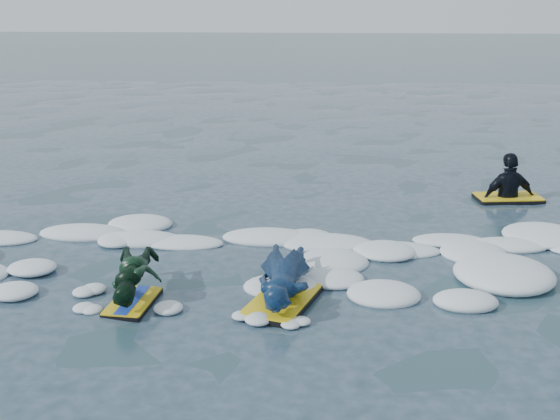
# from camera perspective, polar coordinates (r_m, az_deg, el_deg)

# --- Properties ---
(ground) EXTENTS (120.00, 120.00, 0.00)m
(ground) POSITION_cam_1_polar(r_m,az_deg,el_deg) (8.88, -5.80, -6.02)
(ground) COLOR #182B3A
(ground) RESTS_ON ground
(foam_band) EXTENTS (12.00, 3.10, 0.30)m
(foam_band) POSITION_cam_1_polar(r_m,az_deg,el_deg) (9.83, -4.79, -3.66)
(foam_band) COLOR white
(foam_band) RESTS_ON ground
(prone_woman_unit) EXTENTS (0.96, 1.77, 0.45)m
(prone_woman_unit) POSITION_cam_1_polar(r_m,az_deg,el_deg) (8.39, 0.29, -5.64)
(prone_woman_unit) COLOR black
(prone_woman_unit) RESTS_ON ground
(prone_child_unit) EXTENTS (0.74, 1.34, 0.51)m
(prone_child_unit) POSITION_cam_1_polar(r_m,az_deg,el_deg) (8.51, -11.64, -5.48)
(prone_child_unit) COLOR black
(prone_child_unit) RESTS_ON ground
(waiting_rider_unit) EXTENTS (1.21, 0.77, 1.70)m
(waiting_rider_unit) POSITION_cam_1_polar(r_m,az_deg,el_deg) (12.99, 18.03, 0.76)
(waiting_rider_unit) COLOR black
(waiting_rider_unit) RESTS_ON ground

